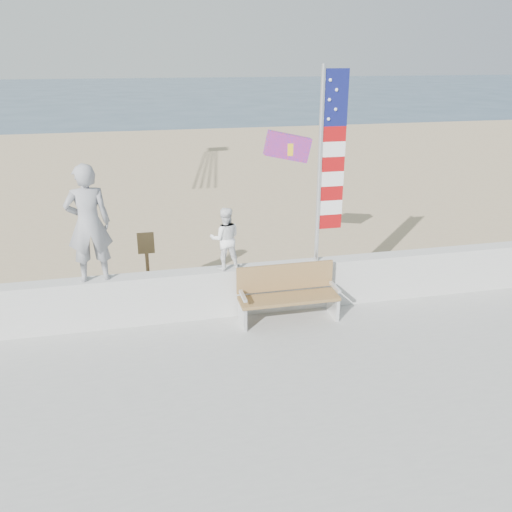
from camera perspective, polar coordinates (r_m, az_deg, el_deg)
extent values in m
plane|color=#2C4358|center=(8.65, 1.40, -12.67)|extent=(220.00, 220.00, 0.00)
cube|color=tan|center=(16.78, -6.18, 4.19)|extent=(90.00, 40.00, 0.08)
cube|color=beige|center=(10.06, -1.37, -3.54)|extent=(30.00, 0.35, 0.90)
imported|color=gray|center=(9.42, -17.23, 3.28)|extent=(0.78, 0.56, 2.02)
imported|color=white|center=(9.64, -3.26, 1.83)|extent=(0.59, 0.48, 1.14)
cube|color=olive|center=(9.74, 3.49, -4.49)|extent=(1.80, 0.50, 0.06)
cube|color=olive|center=(9.85, 3.09, -2.21)|extent=(1.80, 0.05, 0.50)
cube|color=silver|center=(9.66, -1.42, -6.26)|extent=(0.06, 0.50, 0.40)
cube|color=silver|center=(9.44, -1.38, -4.23)|extent=(0.06, 0.45, 0.05)
cube|color=white|center=(10.10, 8.11, -5.23)|extent=(0.06, 0.50, 0.40)
cube|color=white|center=(9.89, 8.33, -3.26)|extent=(0.06, 0.45, 0.05)
cylinder|color=silver|center=(9.75, 6.71, 9.14)|extent=(0.08, 0.08, 3.50)
cube|color=#0F1451|center=(9.67, 8.41, 16.16)|extent=(0.44, 0.02, 0.95)
cube|color=#9E0A0C|center=(10.07, 7.77, 3.63)|extent=(0.44, 0.02, 0.26)
cube|color=white|center=(10.00, 7.84, 5.08)|extent=(0.44, 0.02, 0.26)
cube|color=#9E0A0C|center=(9.93, 7.92, 6.55)|extent=(0.44, 0.02, 0.26)
cube|color=white|center=(9.87, 7.99, 8.04)|extent=(0.44, 0.02, 0.26)
cube|color=#9E0A0C|center=(9.82, 8.07, 9.54)|extent=(0.44, 0.02, 0.26)
cube|color=white|center=(9.77, 8.15, 11.06)|extent=(0.44, 0.02, 0.26)
cube|color=#9E0A0C|center=(9.73, 8.23, 12.59)|extent=(0.44, 0.02, 0.26)
sphere|color=white|center=(9.64, 7.65, 14.09)|extent=(0.06, 0.06, 0.06)
sphere|color=white|center=(9.67, 8.39, 15.03)|extent=(0.06, 0.06, 0.06)
sphere|color=white|center=(9.61, 7.74, 15.98)|extent=(0.06, 0.06, 0.06)
sphere|color=white|center=(9.65, 8.49, 16.92)|extent=(0.06, 0.06, 0.06)
sphere|color=white|center=(9.60, 7.84, 17.89)|extent=(0.06, 0.06, 0.06)
cube|color=#FA2F1B|center=(11.90, 3.34, 11.43)|extent=(1.05, 0.32, 0.71)
cube|color=yellow|center=(11.95, 4.04, 11.21)|extent=(0.37, 0.27, 0.26)
cylinder|color=brown|center=(10.82, -11.28, -1.87)|extent=(0.07, 0.07, 1.20)
cube|color=brown|center=(10.58, -11.52, 1.34)|extent=(0.32, 0.03, 0.42)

